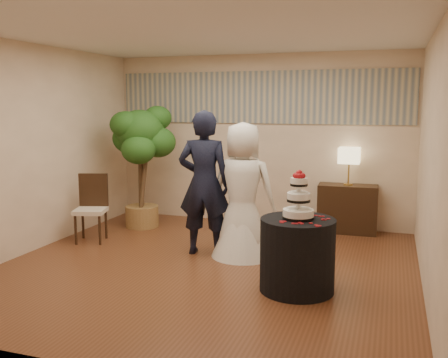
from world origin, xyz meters
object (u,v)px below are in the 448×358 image
(ficus_tree, at_px, (141,166))
(side_chair, at_px, (90,209))
(groom, at_px, (204,183))
(wedding_cake, at_px, (299,195))
(table_lamp, at_px, (349,166))
(bride, at_px, (243,190))
(cake_table, at_px, (297,255))
(console, at_px, (347,209))

(ficus_tree, height_order, side_chair, ficus_tree)
(groom, height_order, wedding_cake, groom)
(groom, bearing_deg, ficus_tree, -43.56)
(wedding_cake, relative_size, table_lamp, 0.90)
(bride, height_order, cake_table, bride)
(console, distance_m, table_lamp, 0.67)
(table_lamp, bearing_deg, groom, -134.04)
(cake_table, bearing_deg, bride, 132.26)
(cake_table, distance_m, table_lamp, 2.79)
(bride, height_order, ficus_tree, ficus_tree)
(bride, xyz_separation_m, side_chair, (-2.29, -0.04, -0.39))
(wedding_cake, xyz_separation_m, ficus_tree, (-2.92, 1.99, -0.05))
(groom, xyz_separation_m, ficus_tree, (-1.50, 1.06, 0.04))
(groom, relative_size, wedding_cake, 3.67)
(cake_table, bearing_deg, console, 83.85)
(wedding_cake, bearing_deg, bride, 132.26)
(bride, bearing_deg, wedding_cake, 133.98)
(groom, distance_m, table_lamp, 2.46)
(wedding_cake, relative_size, side_chair, 0.53)
(groom, height_order, cake_table, groom)
(cake_table, height_order, wedding_cake, wedding_cake)
(table_lamp, bearing_deg, wedding_cake, -96.15)
(bride, relative_size, wedding_cake, 3.38)
(cake_table, relative_size, console, 0.89)
(bride, distance_m, ficus_tree, 2.25)
(groom, height_order, side_chair, groom)
(console, xyz_separation_m, side_chair, (-3.49, -1.74, 0.11))
(side_chair, bearing_deg, ficus_tree, 57.66)
(bride, distance_m, cake_table, 1.43)
(groom, xyz_separation_m, side_chair, (-1.78, 0.02, -0.47))
(cake_table, xyz_separation_m, ficus_tree, (-2.92, 1.99, 0.61))
(console, bearing_deg, side_chair, -155.83)
(side_chair, bearing_deg, console, 9.37)
(bride, xyz_separation_m, wedding_cake, (0.91, -1.00, 0.17))
(cake_table, distance_m, console, 2.71)
(console, bearing_deg, groom, -136.41)
(table_lamp, bearing_deg, side_chair, -153.46)
(groom, bearing_deg, table_lamp, -142.39)
(table_lamp, relative_size, side_chair, 0.59)
(wedding_cake, height_order, ficus_tree, ficus_tree)
(wedding_cake, xyz_separation_m, console, (0.29, 2.70, -0.68))
(ficus_tree, bearing_deg, cake_table, -34.29)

